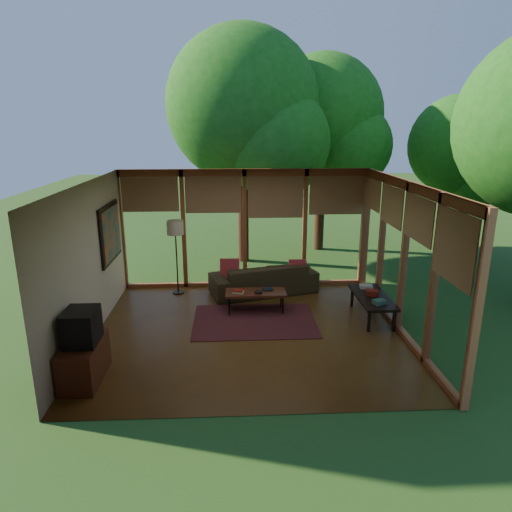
{
  "coord_description": "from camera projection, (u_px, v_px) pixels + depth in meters",
  "views": [
    {
      "loc": [
        -0.27,
        -7.6,
        3.62
      ],
      "look_at": [
        0.16,
        0.7,
        1.23
      ],
      "focal_mm": 32.0,
      "sensor_mm": 36.0,
      "label": 1
    }
  ],
  "objects": [
    {
      "name": "coffee_table",
      "position": [
        256.0,
        293.0,
        9.1
      ],
      "size": [
        1.2,
        0.5,
        0.43
      ],
      "color": "#5B2918",
      "rests_on": "floor"
    },
    {
      "name": "console_book_a",
      "position": [
        379.0,
        302.0,
        8.37
      ],
      "size": [
        0.27,
        0.24,
        0.08
      ],
      "primitive_type": "cube",
      "rotation": [
        0.0,
        0.0,
        0.39
      ],
      "color": "#365E51",
      "rests_on": "side_console"
    },
    {
      "name": "ct_book_side",
      "position": [
        268.0,
        289.0,
        9.17
      ],
      "size": [
        0.22,
        0.18,
        0.03
      ],
      "primitive_type": "cube",
      "rotation": [
        0.0,
        0.0,
        0.17
      ],
      "color": "black",
      "rests_on": "coffee_table"
    },
    {
      "name": "window_wall_right",
      "position": [
        404.0,
        258.0,
        8.07
      ],
      "size": [
        0.12,
        5.0,
        2.7
      ],
      "primitive_type": "cube",
      "color": "#9E5531",
      "rests_on": "ground"
    },
    {
      "name": "ceiling",
      "position": [
        248.0,
        183.0,
        7.56
      ],
      "size": [
        5.5,
        5.5,
        0.0
      ],
      "primitive_type": "plane",
      "rotation": [
        3.14,
        0.0,
        0.0
      ],
      "color": "silver",
      "rests_on": "ground"
    },
    {
      "name": "pillow_left",
      "position": [
        230.0,
        269.0,
        9.99
      ],
      "size": [
        0.42,
        0.23,
        0.44
      ],
      "primitive_type": "cube",
      "rotation": [
        -0.21,
        0.0,
        0.0
      ],
      "color": "maroon",
      "rests_on": "sofa"
    },
    {
      "name": "wall_painting",
      "position": [
        110.0,
        233.0,
        9.08
      ],
      "size": [
        0.06,
        1.35,
        1.15
      ],
      "color": "black",
      "rests_on": "wall_left"
    },
    {
      "name": "television",
      "position": [
        81.0,
        327.0,
        6.5
      ],
      "size": [
        0.45,
        0.55,
        0.5
      ],
      "primitive_type": "cube",
      "color": "black",
      "rests_on": "media_cabinet"
    },
    {
      "name": "wall_left",
      "position": [
        88.0,
        263.0,
        7.79
      ],
      "size": [
        0.04,
        5.0,
        2.7
      ],
      "primitive_type": "cube",
      "color": "beige",
      "rests_on": "ground"
    },
    {
      "name": "floor",
      "position": [
        249.0,
        332.0,
        8.3
      ],
      "size": [
        5.5,
        5.5,
        0.0
      ],
      "primitive_type": "plane",
      "color": "brown",
      "rests_on": "ground"
    },
    {
      "name": "ct_book_lower",
      "position": [
        238.0,
        292.0,
        9.02
      ],
      "size": [
        0.24,
        0.2,
        0.03
      ],
      "primitive_type": "cube",
      "rotation": [
        0.0,
        0.0,
        -0.17
      ],
      "color": "beige",
      "rests_on": "coffee_table"
    },
    {
      "name": "tree_ne",
      "position": [
        323.0,
        116.0,
        12.89
      ],
      "size": [
        3.36,
        3.36,
        5.57
      ],
      "color": "#3D2016",
      "rests_on": "ground"
    },
    {
      "name": "rug",
      "position": [
        255.0,
        321.0,
        8.74
      ],
      "size": [
        2.33,
        1.65,
        0.01
      ],
      "primitive_type": "cube",
      "color": "maroon",
      "rests_on": "floor"
    },
    {
      "name": "console_book_b",
      "position": [
        372.0,
        293.0,
        8.8
      ],
      "size": [
        0.26,
        0.21,
        0.1
      ],
      "primitive_type": "cube",
      "rotation": [
        0.0,
        0.0,
        -0.22
      ],
      "color": "maroon",
      "rests_on": "side_console"
    },
    {
      "name": "side_console",
      "position": [
        372.0,
        298.0,
        8.78
      ],
      "size": [
        0.6,
        1.4,
        0.46
      ],
      "color": "black",
      "rests_on": "floor"
    },
    {
      "name": "window_wall_back",
      "position": [
        245.0,
        229.0,
        10.33
      ],
      "size": [
        5.5,
        0.12,
        2.7
      ],
      "primitive_type": "cube",
      "color": "#9E5531",
      "rests_on": "ground"
    },
    {
      "name": "sofa",
      "position": [
        264.0,
        278.0,
        10.15
      ],
      "size": [
        2.48,
        1.49,
        0.68
      ],
      "primitive_type": "imported",
      "rotation": [
        0.0,
        0.0,
        3.41
      ],
      "color": "#362D1B",
      "rests_on": "floor"
    },
    {
      "name": "wall_front",
      "position": [
        256.0,
        319.0,
        5.53
      ],
      "size": [
        5.5,
        0.04,
        2.7
      ],
      "primitive_type": "cube",
      "color": "beige",
      "rests_on": "ground"
    },
    {
      "name": "console_book_c",
      "position": [
        366.0,
        286.0,
        9.19
      ],
      "size": [
        0.27,
        0.21,
        0.07
      ],
      "primitive_type": "cube",
      "rotation": [
        0.0,
        0.0,
        -0.12
      ],
      "color": "beige",
      "rests_on": "side_console"
    },
    {
      "name": "pillow_right",
      "position": [
        298.0,
        268.0,
        10.08
      ],
      "size": [
        0.38,
        0.2,
        0.4
      ],
      "primitive_type": "cube",
      "rotation": [
        -0.21,
        0.0,
        0.0
      ],
      "color": "maroon",
      "rests_on": "sofa"
    },
    {
      "name": "ct_bowl",
      "position": [
        258.0,
        292.0,
        8.98
      ],
      "size": [
        0.16,
        0.16,
        0.07
      ],
      "primitive_type": "ellipsoid",
      "color": "black",
      "rests_on": "coffee_table"
    },
    {
      "name": "tree_nw",
      "position": [
        243.0,
        106.0,
        11.62
      ],
      "size": [
        3.92,
        3.92,
        6.05
      ],
      "color": "#3D2016",
      "rests_on": "ground"
    },
    {
      "name": "exterior_lawn",
      "position": [
        463.0,
        230.0,
        16.38
      ],
      "size": [
        40.0,
        40.0,
        0.0
      ],
      "primitive_type": "plane",
      "color": "#28531F",
      "rests_on": "ground"
    },
    {
      "name": "floor_lamp",
      "position": [
        175.0,
        232.0,
        9.82
      ],
      "size": [
        0.36,
        0.36,
        1.65
      ],
      "color": "black",
      "rests_on": "floor"
    },
    {
      "name": "tree_far",
      "position": [
        458.0,
        146.0,
        12.6
      ],
      "size": [
        2.72,
        2.72,
        4.45
      ],
      "color": "#3D2016",
      "rests_on": "ground"
    },
    {
      "name": "ct_book_upper",
      "position": [
        238.0,
        291.0,
        9.01
      ],
      "size": [
        0.21,
        0.18,
        0.03
      ],
      "primitive_type": "cube",
      "rotation": [
        0.0,
        0.0,
        -0.17
      ],
      "color": "maroon",
      "rests_on": "coffee_table"
    },
    {
      "name": "media_cabinet",
      "position": [
        84.0,
        361.0,
        6.66
      ],
      "size": [
        0.5,
        1.0,
        0.6
      ],
      "primitive_type": "cube",
      "color": "#5B2918",
      "rests_on": "floor"
    }
  ]
}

